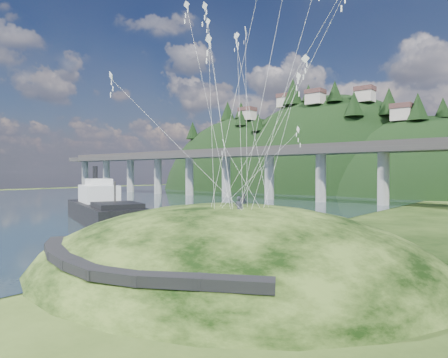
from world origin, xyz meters
The scene contains 10 objects.
ground centered at (0.00, 0.00, 0.00)m, with size 320.00×320.00×0.00m, color black.
water centered at (-72.00, 30.00, 0.01)m, with size 240.00×240.00×0.00m, color #293E4C.
grass_hill centered at (8.00, 2.00, -1.50)m, with size 36.00×32.00×13.00m.
footpath centered at (7.46, -9.74, 2.08)m, with size 22.29×5.84×0.83m.
bridge centered at (-26.46, 70.07, 9.70)m, with size 160.00×11.00×15.00m.
far_ridge centered at (-43.58, 122.17, -7.44)m, with size 153.00×70.00×94.50m.
work_barge centered at (-23.58, 10.87, 2.17)m, with size 25.45×15.30×8.64m.
wooden_dock centered at (-6.49, 6.15, 0.42)m, with size 13.47×3.25×0.95m.
kite_flyers centered at (8.95, 2.26, 5.84)m, with size 3.21×4.37×1.92m.
kite_swarm centered at (7.28, 6.06, 20.34)m, with size 20.52×14.83×17.96m.
Camera 1 is at (28.60, -24.08, 7.68)m, focal length 32.00 mm.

